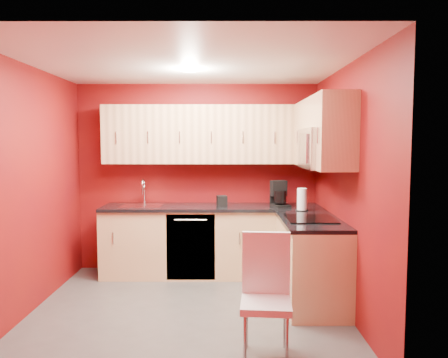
{
  "coord_description": "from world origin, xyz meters",
  "views": [
    {
      "loc": [
        0.37,
        -4.38,
        1.72
      ],
      "look_at": [
        0.36,
        0.55,
        1.31
      ],
      "focal_mm": 35.0,
      "sensor_mm": 36.0,
      "label": 1
    }
  ],
  "objects_px": {
    "coffee_maker": "(281,194)",
    "sink": "(142,203)",
    "microwave": "(322,148)",
    "napkin_holder": "(222,201)",
    "paper_towel": "(302,199)",
    "dining_chair": "(266,297)"
  },
  "relations": [
    {
      "from": "coffee_maker",
      "to": "sink",
      "type": "bearing_deg",
      "value": 160.19
    },
    {
      "from": "napkin_holder",
      "to": "paper_towel",
      "type": "distance_m",
      "value": 1.03
    },
    {
      "from": "sink",
      "to": "dining_chair",
      "type": "height_order",
      "value": "sink"
    },
    {
      "from": "sink",
      "to": "napkin_holder",
      "type": "height_order",
      "value": "sink"
    },
    {
      "from": "napkin_holder",
      "to": "dining_chair",
      "type": "bearing_deg",
      "value": -80.35
    },
    {
      "from": "microwave",
      "to": "napkin_holder",
      "type": "relative_size",
      "value": 5.7
    },
    {
      "from": "microwave",
      "to": "paper_towel",
      "type": "distance_m",
      "value": 0.86
    },
    {
      "from": "sink",
      "to": "coffee_maker",
      "type": "distance_m",
      "value": 1.78
    },
    {
      "from": "coffee_maker",
      "to": "dining_chair",
      "type": "bearing_deg",
      "value": -116.39
    },
    {
      "from": "coffee_maker",
      "to": "dining_chair",
      "type": "distance_m",
      "value": 2.19
    },
    {
      "from": "paper_towel",
      "to": "microwave",
      "type": "bearing_deg",
      "value": -80.47
    },
    {
      "from": "paper_towel",
      "to": "dining_chair",
      "type": "relative_size",
      "value": 0.27
    },
    {
      "from": "microwave",
      "to": "sink",
      "type": "xyz_separation_m",
      "value": [
        -2.09,
        1.0,
        -0.72
      ]
    },
    {
      "from": "sink",
      "to": "dining_chair",
      "type": "xyz_separation_m",
      "value": [
        1.4,
        -2.19,
        -0.45
      ]
    },
    {
      "from": "microwave",
      "to": "sink",
      "type": "height_order",
      "value": "microwave"
    },
    {
      "from": "coffee_maker",
      "to": "napkin_holder",
      "type": "xyz_separation_m",
      "value": [
        -0.74,
        0.08,
        -0.1
      ]
    },
    {
      "from": "coffee_maker",
      "to": "dining_chair",
      "type": "height_order",
      "value": "coffee_maker"
    },
    {
      "from": "microwave",
      "to": "sink",
      "type": "bearing_deg",
      "value": 154.4
    },
    {
      "from": "napkin_holder",
      "to": "sink",
      "type": "bearing_deg",
      "value": 178.09
    },
    {
      "from": "paper_towel",
      "to": "coffee_maker",
      "type": "bearing_deg",
      "value": 126.48
    },
    {
      "from": "microwave",
      "to": "paper_towel",
      "type": "height_order",
      "value": "microwave"
    },
    {
      "from": "microwave",
      "to": "coffee_maker",
      "type": "bearing_deg",
      "value": 109.69
    }
  ]
}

